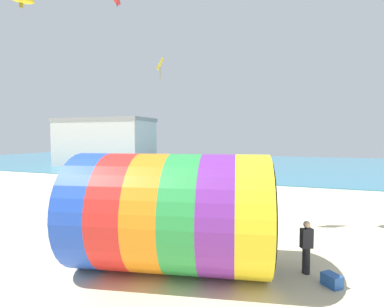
% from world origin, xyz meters
% --- Properties ---
extents(ground_plane, '(120.00, 120.00, 0.00)m').
position_xyz_m(ground_plane, '(0.00, 0.00, 0.00)').
color(ground_plane, beige).
extents(sea, '(120.00, 40.00, 0.10)m').
position_xyz_m(sea, '(0.00, 38.49, 0.05)').
color(sea, teal).
rests_on(sea, ground).
extents(giant_inflatable_tube, '(6.78, 4.90, 3.77)m').
position_xyz_m(giant_inflatable_tube, '(1.21, 0.26, 1.88)').
color(giant_inflatable_tube, blue).
rests_on(giant_inflatable_tube, ground).
extents(kite_handler, '(0.42, 0.37, 1.68)m').
position_xyz_m(kite_handler, '(5.32, 1.42, 0.86)').
color(kite_handler, black).
rests_on(kite_handler, ground).
extents(kite_yellow_diamond, '(0.52, 0.62, 1.27)m').
position_xyz_m(kite_yellow_diamond, '(-3.12, 8.42, 8.76)').
color(kite_yellow_diamond, yellow).
extents(kite_red_parafoil, '(0.88, 1.34, 0.68)m').
position_xyz_m(kite_red_parafoil, '(-8.58, 12.07, 14.90)').
color(kite_red_parafoil, red).
extents(bystander_near_water, '(0.25, 0.38, 1.61)m').
position_xyz_m(bystander_near_water, '(-9.38, 10.77, 0.81)').
color(bystander_near_water, black).
rests_on(bystander_near_water, ground).
extents(bystander_mid_beach, '(0.42, 0.38, 1.80)m').
position_xyz_m(bystander_mid_beach, '(-2.15, 6.99, 0.93)').
color(bystander_mid_beach, '#726651').
rests_on(bystander_mid_beach, ground).
extents(bystander_far_left, '(0.40, 0.42, 1.71)m').
position_xyz_m(bystander_far_left, '(-2.44, 9.15, 0.87)').
color(bystander_far_left, '#726651').
rests_on(bystander_far_left, ground).
extents(promenade_building, '(13.90, 6.23, 6.92)m').
position_xyz_m(promenade_building, '(-21.36, 27.63, 3.47)').
color(promenade_building, silver).
rests_on(promenade_building, ground).
extents(cooler_box, '(0.62, 0.62, 0.36)m').
position_xyz_m(cooler_box, '(6.01, 0.79, 0.18)').
color(cooler_box, '#2659B2').
rests_on(cooler_box, ground).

